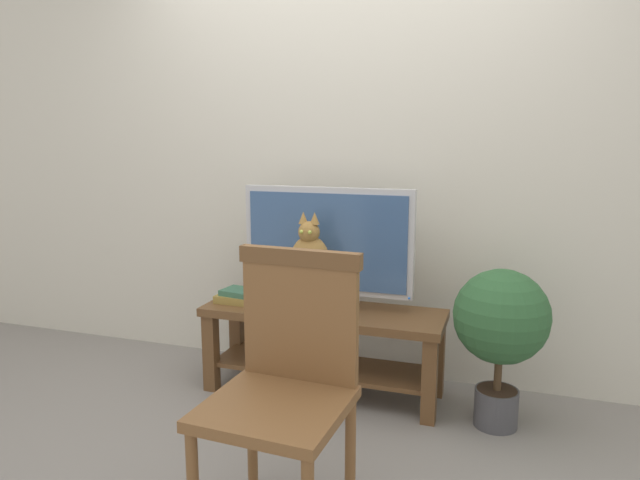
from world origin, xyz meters
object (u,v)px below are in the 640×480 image
object	(u,v)px
tv	(327,245)
tv_stand	(323,334)
wooden_chair	(287,371)
cat	(311,266)
potted_plant	(501,325)
media_box	(312,304)
book_stack	(238,296)

from	to	relation	value
tv	tv_stand	bearing A→B (deg)	-90.02
tv_stand	wooden_chair	bearing A→B (deg)	-78.98
cat	potted_plant	bearing A→B (deg)	-1.51
cat	wooden_chair	distance (m)	1.00
media_box	tv_stand	bearing A→B (deg)	44.21
book_stack	tv	bearing A→B (deg)	11.60
tv_stand	media_box	size ratio (longest dim) A/B	3.18
potted_plant	media_box	bearing A→B (deg)	177.72
tv	cat	size ratio (longest dim) A/B	2.04
tv	potted_plant	size ratio (longest dim) A/B	1.20
wooden_chair	potted_plant	size ratio (longest dim) A/B	1.27
tv_stand	potted_plant	bearing A→B (deg)	-5.24
tv	cat	bearing A→B (deg)	-108.70
tv	media_box	world-z (taller)	tv
book_stack	tv_stand	bearing A→B (deg)	2.90
tv	media_box	distance (m)	0.32
tv_stand	media_box	distance (m)	0.19
cat	media_box	bearing A→B (deg)	94.87
tv	media_box	size ratio (longest dim) A/B	2.30
tv_stand	tv	world-z (taller)	tv
media_box	book_stack	distance (m)	0.44
tv_stand	tv	xyz separation A→B (m)	(0.00, 0.08, 0.47)
tv_stand	wooden_chair	xyz separation A→B (m)	(0.20, -1.02, 0.23)
tv_stand	wooden_chair	distance (m)	1.06
wooden_chair	book_stack	distance (m)	1.21
tv	wooden_chair	bearing A→B (deg)	-79.72
cat	wooden_chair	world-z (taller)	cat
tv_stand	book_stack	xyz separation A→B (m)	(-0.49, -0.02, 0.17)
media_box	book_stack	bearing A→B (deg)	177.40
cat	wooden_chair	xyz separation A→B (m)	(0.24, -0.96, -0.15)
wooden_chair	cat	bearing A→B (deg)	104.23
tv_stand	wooden_chair	size ratio (longest dim) A/B	1.31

